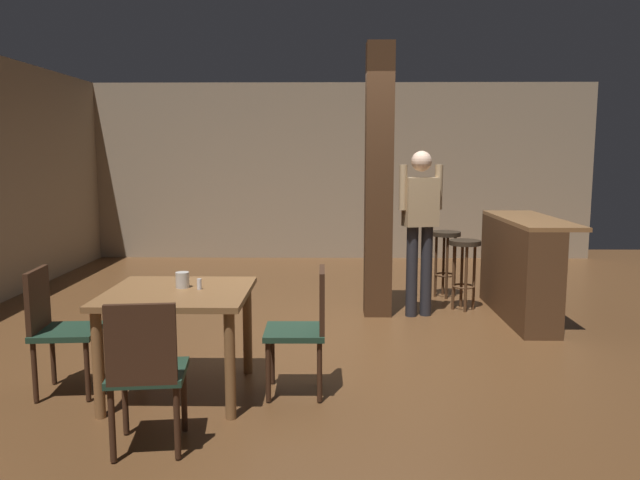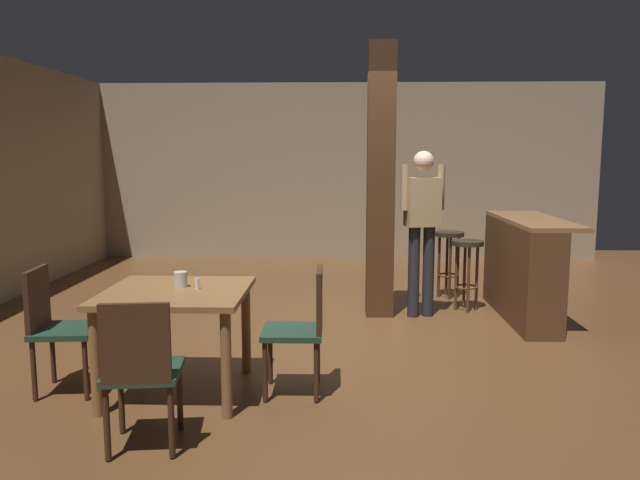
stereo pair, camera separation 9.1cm
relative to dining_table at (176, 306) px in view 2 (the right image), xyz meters
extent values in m
plane|color=brown|center=(1.25, 1.36, -0.63)|extent=(10.80, 10.80, 0.00)
cube|color=gray|center=(1.25, 5.86, 0.77)|extent=(8.00, 0.10, 2.80)
cube|color=#422816|center=(1.56, 2.22, 0.77)|extent=(0.28, 0.28, 2.80)
cube|color=brown|center=(0.00, 0.00, 0.10)|extent=(0.99, 0.99, 0.04)
cylinder|color=brown|center=(0.42, 0.42, -0.28)|extent=(0.07, 0.07, 0.71)
cylinder|color=brown|center=(-0.42, 0.42, -0.28)|extent=(0.07, 0.07, 0.71)
cylinder|color=brown|center=(0.42, -0.42, -0.28)|extent=(0.07, 0.07, 0.71)
cylinder|color=brown|center=(-0.42, -0.42, -0.28)|extent=(0.07, 0.07, 0.71)
cube|color=#1E3828|center=(-0.79, -0.01, -0.18)|extent=(0.45, 0.45, 0.04)
cube|color=#382114|center=(-0.98, -0.02, 0.04)|extent=(0.07, 0.38, 0.45)
cylinder|color=#382114|center=(-0.63, 0.18, -0.41)|extent=(0.04, 0.04, 0.43)
cylinder|color=#382114|center=(-0.60, -0.17, -0.41)|extent=(0.04, 0.04, 0.43)
cylinder|color=#382114|center=(-0.98, 0.15, -0.41)|extent=(0.04, 0.04, 0.43)
cylinder|color=#382114|center=(-0.95, -0.20, -0.41)|extent=(0.04, 0.04, 0.43)
cube|color=#1E3828|center=(0.02, -0.82, -0.18)|extent=(0.47, 0.47, 0.04)
cube|color=#382114|center=(0.04, -1.01, 0.04)|extent=(0.38, 0.08, 0.45)
cylinder|color=#382114|center=(-0.18, -0.67, -0.41)|extent=(0.04, 0.04, 0.43)
cylinder|color=#382114|center=(0.17, -0.63, -0.41)|extent=(0.04, 0.04, 0.43)
cylinder|color=#382114|center=(-0.13, -1.02, -0.41)|extent=(0.04, 0.04, 0.43)
cylinder|color=#382114|center=(0.21, -0.97, -0.41)|extent=(0.04, 0.04, 0.43)
cube|color=#1E3828|center=(0.81, 0.01, -0.18)|extent=(0.43, 0.43, 0.04)
cube|color=#382114|center=(1.01, 0.01, 0.04)|extent=(0.04, 0.38, 0.45)
cylinder|color=#382114|center=(0.64, -0.16, -0.41)|extent=(0.04, 0.04, 0.43)
cylinder|color=#382114|center=(0.64, 0.19, -0.41)|extent=(0.04, 0.04, 0.43)
cylinder|color=#382114|center=(0.99, -0.16, -0.41)|extent=(0.04, 0.04, 0.43)
cylinder|color=#382114|center=(0.99, 0.19, -0.41)|extent=(0.04, 0.04, 0.43)
cylinder|color=beige|center=(0.01, 0.09, 0.17)|extent=(0.10, 0.10, 0.11)
cylinder|color=silver|center=(0.14, 0.03, 0.16)|extent=(0.03, 0.03, 0.08)
cube|color=tan|center=(1.99, 2.17, 0.57)|extent=(0.38, 0.27, 0.50)
sphere|color=beige|center=(1.99, 2.17, 0.98)|extent=(0.25, 0.25, 0.21)
cylinder|color=#232328|center=(2.07, 2.19, -0.16)|extent=(0.14, 0.14, 0.95)
cylinder|color=#232328|center=(1.91, 2.15, -0.16)|extent=(0.14, 0.14, 0.95)
cylinder|color=tan|center=(2.18, 2.22, 0.72)|extent=(0.10, 0.10, 0.46)
cylinder|color=tan|center=(1.80, 2.13, 0.72)|extent=(0.10, 0.10, 0.46)
cube|color=brown|center=(3.11, 2.15, 0.39)|extent=(0.56, 1.71, 0.04)
cube|color=#4C301C|center=(3.01, 2.15, -0.13)|extent=(0.36, 1.71, 1.00)
cylinder|color=#2D2319|center=(2.52, 2.44, 0.11)|extent=(0.34, 0.34, 0.05)
torus|color=#4C301C|center=(2.52, 2.44, -0.37)|extent=(0.24, 0.24, 0.02)
cylinder|color=#4C301C|center=(2.52, 2.55, -0.27)|extent=(0.03, 0.03, 0.72)
cylinder|color=#4C301C|center=(2.52, 2.33, -0.27)|extent=(0.03, 0.03, 0.72)
cylinder|color=#4C301C|center=(2.63, 2.44, -0.27)|extent=(0.03, 0.03, 0.72)
cylinder|color=#4C301C|center=(2.41, 2.44, -0.27)|extent=(0.03, 0.03, 0.72)
cylinder|color=#2D2319|center=(2.43, 3.05, 0.13)|extent=(0.34, 0.34, 0.05)
torus|color=#422816|center=(2.43, 3.05, -0.37)|extent=(0.24, 0.24, 0.02)
cylinder|color=#422816|center=(2.43, 3.16, -0.26)|extent=(0.03, 0.03, 0.73)
cylinder|color=#422816|center=(2.43, 2.94, -0.26)|extent=(0.03, 0.03, 0.73)
cylinder|color=#422816|center=(2.54, 3.05, -0.26)|extent=(0.03, 0.03, 0.73)
cylinder|color=#422816|center=(2.32, 3.05, -0.26)|extent=(0.03, 0.03, 0.73)
camera|label=1|loc=(1.06, -4.24, 1.07)|focal=35.00mm
camera|label=2|loc=(1.15, -4.23, 1.07)|focal=35.00mm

